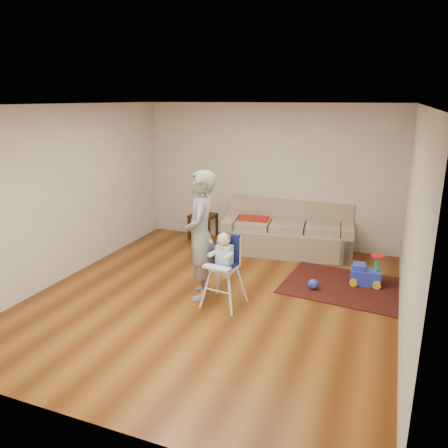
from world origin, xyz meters
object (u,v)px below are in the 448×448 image
(ride_on_toy, at_px, (366,269))
(toy_ball, at_px, (313,284))
(side_table, at_px, (203,226))
(high_chair, at_px, (224,271))
(sofa, at_px, (287,229))
(adult, at_px, (201,235))

(ride_on_toy, xyz_separation_m, toy_ball, (-0.71, -0.48, -0.16))
(side_table, relative_size, high_chair, 0.47)
(sofa, bearing_deg, ride_on_toy, -42.10)
(side_table, distance_m, high_chair, 3.10)
(sofa, relative_size, ride_on_toy, 5.02)
(ride_on_toy, relative_size, adult, 0.26)
(toy_ball, distance_m, high_chair, 1.49)
(side_table, xyz_separation_m, ride_on_toy, (3.30, -1.27, 0.01))
(adult, bearing_deg, toy_ball, 101.09)
(sofa, bearing_deg, high_chair, -104.19)
(sofa, xyz_separation_m, side_table, (-1.81, 0.23, -0.21))
(adult, bearing_deg, ride_on_toy, 103.20)
(sofa, relative_size, high_chair, 2.31)
(ride_on_toy, relative_size, high_chair, 0.46)
(ride_on_toy, xyz_separation_m, adult, (-2.19, -1.27, 0.66))
(sofa, xyz_separation_m, adult, (-0.71, -2.31, 0.47))
(high_chair, xyz_separation_m, adult, (-0.41, 0.15, 0.41))
(sofa, bearing_deg, adult, -114.29)
(side_table, xyz_separation_m, toy_ball, (2.59, -1.75, -0.15))
(sofa, height_order, adult, adult)
(sofa, bearing_deg, side_table, 165.38)
(toy_ball, bearing_deg, high_chair, -138.86)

